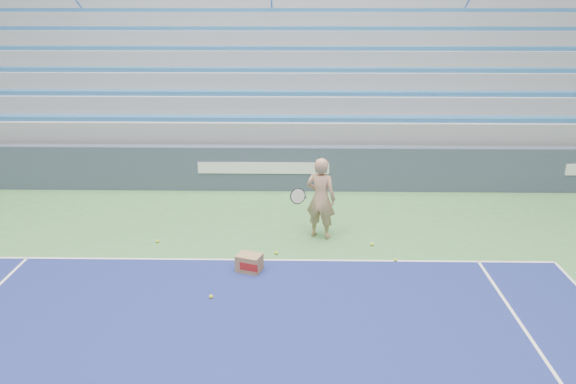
# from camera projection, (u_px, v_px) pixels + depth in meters

# --- Properties ---
(sponsor_barrier) EXTENTS (30.00, 0.32, 1.10)m
(sponsor_barrier) POSITION_uv_depth(u_px,v_px,m) (264.00, 168.00, 13.80)
(sponsor_barrier) COLOR #384255
(sponsor_barrier) RESTS_ON ground
(bleachers) EXTENTS (31.00, 9.15, 7.30)m
(bleachers) POSITION_uv_depth(u_px,v_px,m) (273.00, 66.00, 18.61)
(bleachers) COLOR gray
(bleachers) RESTS_ON ground
(tennis_player) EXTENTS (0.96, 0.91, 1.64)m
(tennis_player) POSITION_uv_depth(u_px,v_px,m) (321.00, 198.00, 10.94)
(tennis_player) COLOR tan
(tennis_player) RESTS_ON ground
(ball_box) EXTENTS (0.49, 0.44, 0.31)m
(ball_box) POSITION_uv_depth(u_px,v_px,m) (249.00, 263.00, 9.76)
(ball_box) COLOR #946F47
(ball_box) RESTS_ON ground
(tennis_ball_0) EXTENTS (0.07, 0.07, 0.07)m
(tennis_ball_0) POSITION_uv_depth(u_px,v_px,m) (211.00, 297.00, 8.90)
(tennis_ball_0) COLOR #C7E22E
(tennis_ball_0) RESTS_ON ground
(tennis_ball_1) EXTENTS (0.07, 0.07, 0.07)m
(tennis_ball_1) POSITION_uv_depth(u_px,v_px,m) (395.00, 260.00, 10.15)
(tennis_ball_1) COLOR #C7E22E
(tennis_ball_1) RESTS_ON ground
(tennis_ball_2) EXTENTS (0.07, 0.07, 0.07)m
(tennis_ball_2) POSITION_uv_depth(u_px,v_px,m) (372.00, 244.00, 10.80)
(tennis_ball_2) COLOR #C7E22E
(tennis_ball_2) RESTS_ON ground
(tennis_ball_3) EXTENTS (0.07, 0.07, 0.07)m
(tennis_ball_3) POSITION_uv_depth(u_px,v_px,m) (276.00, 253.00, 10.43)
(tennis_ball_3) COLOR #C7E22E
(tennis_ball_3) RESTS_ON ground
(tennis_ball_4) EXTENTS (0.07, 0.07, 0.07)m
(tennis_ball_4) POSITION_uv_depth(u_px,v_px,m) (158.00, 241.00, 10.93)
(tennis_ball_4) COLOR #C7E22E
(tennis_ball_4) RESTS_ON ground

